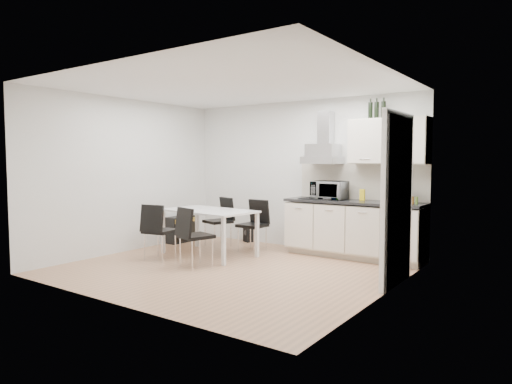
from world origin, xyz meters
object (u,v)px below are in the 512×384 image
at_px(chair_far_left, 218,222).
at_px(guitar_amp, 181,229).
at_px(chair_near_left, 160,232).
at_px(floor_speaker, 249,234).
at_px(kitchenette, 357,206).
at_px(chair_near_right, 196,237).
at_px(dining_table, 209,214).
at_px(chair_far_right, 252,226).

distance_m(chair_far_left, guitar_amp, 0.87).
relative_size(chair_near_left, floor_speaker, 3.02).
relative_size(chair_far_left, guitar_amp, 1.48).
xyz_separation_m(kitchenette, chair_near_right, (-1.68, -1.93, -0.39)).
bearing_deg(floor_speaker, chair_near_left, -71.86).
relative_size(kitchenette, chair_far_left, 2.86).
xyz_separation_m(kitchenette, floor_speaker, (-2.25, 0.17, -0.68)).
bearing_deg(kitchenette, guitar_amp, -169.57).
distance_m(kitchenette, dining_table, 2.39).
bearing_deg(guitar_amp, dining_table, -25.24).
xyz_separation_m(kitchenette, guitar_amp, (-3.30, -0.61, -0.58)).
bearing_deg(kitchenette, chair_near_right, -131.02).
relative_size(chair_far_right, chair_near_right, 1.00).
height_order(chair_far_right, floor_speaker, chair_far_right).
distance_m(kitchenette, chair_far_left, 2.54).
bearing_deg(chair_near_left, guitar_amp, 112.30).
distance_m(chair_far_right, chair_near_right, 1.37).
bearing_deg(chair_far_left, kitchenette, -149.39).
distance_m(chair_far_right, chair_near_left, 1.57).
bearing_deg(chair_far_left, floor_speaker, -88.13).
xyz_separation_m(chair_far_left, chair_far_right, (0.81, -0.06, 0.00)).
distance_m(guitar_amp, floor_speaker, 1.30).
height_order(kitchenette, chair_near_right, kitchenette).
xyz_separation_m(dining_table, chair_near_right, (0.38, -0.73, -0.24)).
height_order(kitchenette, chair_far_right, kitchenette).
height_order(guitar_amp, floor_speaker, guitar_amp).
relative_size(dining_table, chair_near_right, 1.80).
bearing_deg(dining_table, guitar_amp, 159.39).
bearing_deg(chair_far_right, dining_table, 59.25).
bearing_deg(dining_table, kitchenette, 35.30).
xyz_separation_m(chair_near_right, floor_speaker, (-0.57, 2.10, -0.29)).
bearing_deg(chair_near_left, dining_table, 49.06).
bearing_deg(floor_speaker, chair_far_left, -82.83).
relative_size(dining_table, chair_near_left, 1.80).
height_order(chair_far_right, chair_near_left, same).
distance_m(dining_table, chair_far_right, 0.80).
distance_m(dining_table, floor_speaker, 1.48).
height_order(dining_table, guitar_amp, dining_table).
bearing_deg(floor_speaker, chair_far_right, -25.94).
bearing_deg(chair_far_right, kitchenette, -159.41).
distance_m(dining_table, chair_far_left, 0.84).
bearing_deg(guitar_amp, floor_speaker, 36.95).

